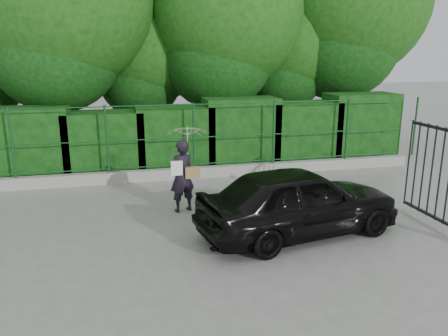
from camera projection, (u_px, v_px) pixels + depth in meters
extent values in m
plane|color=gray|center=(213.00, 246.00, 7.89)|extent=(80.00, 80.00, 0.00)
cube|color=#9E9E99|center=(180.00, 174.00, 12.09)|extent=(14.00, 0.25, 0.30)
cylinder|color=#11421C|center=(12.00, 143.00, 10.90)|extent=(0.06, 0.06, 1.80)
cylinder|color=#11421C|center=(107.00, 139.00, 11.41)|extent=(0.06, 0.06, 1.80)
cylinder|color=#11421C|center=(194.00, 136.00, 11.91)|extent=(0.06, 0.06, 1.80)
cylinder|color=#11421C|center=(273.00, 132.00, 12.42)|extent=(0.06, 0.06, 1.80)
cylinder|color=#11421C|center=(347.00, 129.00, 12.93)|extent=(0.06, 0.06, 1.80)
cylinder|color=#11421C|center=(415.00, 126.00, 13.43)|extent=(0.06, 0.06, 1.80)
cylinder|color=#11421C|center=(180.00, 165.00, 12.03)|extent=(13.60, 0.03, 0.03)
cylinder|color=#11421C|center=(179.00, 138.00, 11.84)|extent=(13.60, 0.03, 0.03)
cylinder|color=#11421C|center=(178.00, 105.00, 11.61)|extent=(13.60, 0.03, 0.03)
cube|color=black|center=(29.00, 144.00, 11.94)|extent=(2.20, 1.20, 1.97)
cube|color=black|center=(105.00, 143.00, 12.40)|extent=(2.20, 1.20, 1.80)
cube|color=black|center=(175.00, 139.00, 12.83)|extent=(2.20, 1.20, 1.90)
cube|color=black|center=(240.00, 133.00, 13.25)|extent=(2.20, 1.20, 2.10)
cube|color=black|center=(302.00, 133.00, 13.71)|extent=(2.20, 1.20, 1.92)
cube|color=black|center=(360.00, 127.00, 14.12)|extent=(2.20, 1.20, 2.15)
cylinder|color=black|center=(70.00, 91.00, 13.44)|extent=(0.36, 0.36, 4.50)
cylinder|color=black|center=(150.00, 105.00, 15.37)|extent=(0.36, 0.36, 3.25)
sphere|color=#14470F|center=(147.00, 47.00, 14.88)|extent=(3.90, 3.90, 3.90)
cylinder|color=black|center=(225.00, 91.00, 14.86)|extent=(0.36, 0.36, 4.25)
sphere|color=#14470F|center=(225.00, 12.00, 14.21)|extent=(5.10, 5.10, 5.10)
cylinder|color=black|center=(287.00, 99.00, 16.16)|extent=(0.36, 0.36, 3.50)
sphere|color=#14470F|center=(289.00, 40.00, 15.63)|extent=(4.20, 4.20, 4.20)
cylinder|color=black|center=(342.00, 81.00, 16.07)|extent=(0.36, 0.36, 4.75)
cube|color=black|center=(436.00, 218.00, 8.82)|extent=(0.05, 2.00, 0.06)
cube|color=black|center=(448.00, 130.00, 8.36)|extent=(0.05, 2.00, 0.06)
cylinder|color=black|center=(440.00, 175.00, 8.64)|extent=(0.04, 0.04, 1.90)
cylinder|color=black|center=(432.00, 171.00, 8.88)|extent=(0.04, 0.04, 1.90)
cylinder|color=black|center=(423.00, 168.00, 9.11)|extent=(0.04, 0.04, 1.90)
cylinder|color=black|center=(416.00, 166.00, 9.35)|extent=(0.04, 0.04, 1.90)
cylinder|color=black|center=(408.00, 163.00, 9.58)|extent=(0.04, 0.04, 1.90)
imported|color=black|center=(182.00, 176.00, 9.47)|extent=(0.67, 0.54, 1.59)
imported|color=white|center=(188.00, 145.00, 9.37)|extent=(0.89, 0.90, 0.81)
cube|color=olive|center=(192.00, 172.00, 9.42)|extent=(0.32, 0.15, 0.24)
cube|color=white|center=(177.00, 168.00, 9.27)|extent=(0.25, 0.02, 0.32)
imported|color=black|center=(299.00, 201.00, 8.27)|extent=(4.16, 2.28, 1.34)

